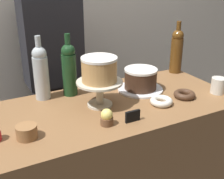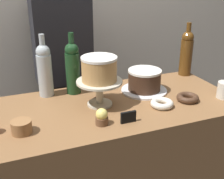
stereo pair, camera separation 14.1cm
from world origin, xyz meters
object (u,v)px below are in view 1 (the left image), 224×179
at_px(white_layer_cake, 99,69).
at_px(coffee_cup_ceramic, 218,86).
at_px(cupcake_lemon, 107,117).
at_px(cookie_stack, 27,132).
at_px(price_sign_chalkboard, 134,116).
at_px(wine_bottle_clear, 41,72).
at_px(donut_chocolate, 184,95).
at_px(wine_bottle_green, 69,69).
at_px(wine_bottle_amber, 177,50).
at_px(barista_figure, 55,84).
at_px(chocolate_round_cake, 141,79).
at_px(donut_sugar, 161,101).
at_px(cake_stand_pedestal, 100,89).

relative_size(white_layer_cake, coffee_cup_ceramic, 2.00).
relative_size(cupcake_lemon, cookie_stack, 0.88).
height_order(white_layer_cake, price_sign_chalkboard, white_layer_cake).
height_order(wine_bottle_clear, donut_chocolate, wine_bottle_clear).
bearing_deg(white_layer_cake, wine_bottle_green, 112.10).
xyz_separation_m(wine_bottle_amber, cookie_stack, (-1.03, -0.36, -0.12)).
bearing_deg(price_sign_chalkboard, wine_bottle_green, 109.12).
xyz_separation_m(cookie_stack, barista_figure, (0.34, 0.75, -0.12)).
distance_m(chocolate_round_cake, coffee_cup_ceramic, 0.42).
relative_size(donut_chocolate, donut_sugar, 1.00).
bearing_deg(wine_bottle_clear, cookie_stack, -114.75).
xyz_separation_m(wine_bottle_clear, donut_sugar, (0.50, -0.34, -0.13)).
xyz_separation_m(cake_stand_pedestal, donut_chocolate, (0.43, -0.12, -0.07)).
distance_m(wine_bottle_amber, donut_chocolate, 0.42).
relative_size(white_layer_cake, wine_bottle_green, 0.52).
relative_size(chocolate_round_cake, wine_bottle_amber, 0.55).
relative_size(wine_bottle_clear, coffee_cup_ceramic, 3.83).
xyz_separation_m(cake_stand_pedestal, coffee_cup_ceramic, (0.63, -0.15, -0.04)).
relative_size(donut_chocolate, cookie_stack, 1.33).
height_order(wine_bottle_amber, donut_chocolate, wine_bottle_amber).
bearing_deg(wine_bottle_green, donut_chocolate, -31.60).
relative_size(donut_chocolate, barista_figure, 0.07).
height_order(chocolate_round_cake, donut_chocolate, chocolate_round_cake).
distance_m(cupcake_lemon, cookie_stack, 0.33).
height_order(cake_stand_pedestal, barista_figure, barista_figure).
xyz_separation_m(cupcake_lemon, price_sign_chalkboard, (0.12, -0.03, -0.01)).
distance_m(white_layer_cake, barista_figure, 0.68).
distance_m(donut_sugar, barista_figure, 0.82).
distance_m(wine_bottle_clear, donut_chocolate, 0.74).
distance_m(wine_bottle_green, wine_bottle_clear, 0.14).
bearing_deg(chocolate_round_cake, cupcake_lemon, -142.39).
relative_size(wine_bottle_clear, cupcake_lemon, 4.38).
xyz_separation_m(white_layer_cake, wine_bottle_amber, (0.64, 0.22, -0.04)).
bearing_deg(wine_bottle_green, cake_stand_pedestal, -67.90).
bearing_deg(coffee_cup_ceramic, wine_bottle_green, 153.65).
distance_m(cake_stand_pedestal, white_layer_cake, 0.10).
bearing_deg(white_layer_cake, barista_figure, 93.77).
height_order(donut_sugar, cookie_stack, cookie_stack).
bearing_deg(price_sign_chalkboard, coffee_cup_ceramic, 5.93).
bearing_deg(wine_bottle_amber, white_layer_cake, -160.86).
relative_size(wine_bottle_clear, price_sign_chalkboard, 4.65).
relative_size(white_layer_cake, donut_sugar, 1.52).
height_order(cake_stand_pedestal, donut_chocolate, cake_stand_pedestal).
relative_size(cake_stand_pedestal, chocolate_round_cake, 1.25).
bearing_deg(cake_stand_pedestal, price_sign_chalkboard, -73.74).
height_order(white_layer_cake, wine_bottle_green, wine_bottle_green).
distance_m(wine_bottle_clear, cookie_stack, 0.40).
bearing_deg(coffee_cup_ceramic, donut_sugar, 175.84).
bearing_deg(donut_chocolate, wine_bottle_clear, 152.99).
bearing_deg(wine_bottle_clear, price_sign_chalkboard, -56.43).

